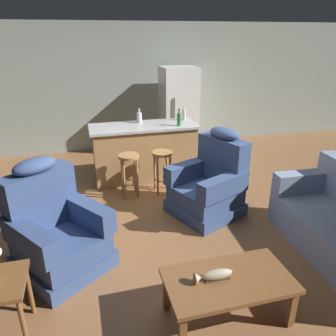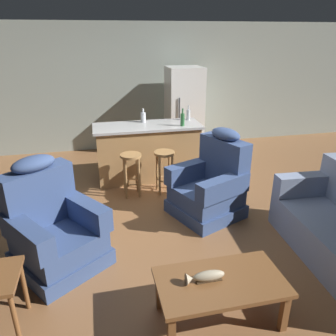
% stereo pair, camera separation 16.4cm
% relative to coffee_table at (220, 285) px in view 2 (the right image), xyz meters
% --- Properties ---
extents(ground_plane, '(12.00, 12.00, 0.00)m').
position_rel_coffee_table_xyz_m(ground_plane, '(-0.09, 1.87, -0.36)').
color(ground_plane, brown).
extents(back_wall, '(12.00, 0.05, 2.60)m').
position_rel_coffee_table_xyz_m(back_wall, '(-0.09, 4.99, 0.94)').
color(back_wall, '#939E93').
rests_on(back_wall, ground_plane).
extents(coffee_table, '(1.10, 0.60, 0.42)m').
position_rel_coffee_table_xyz_m(coffee_table, '(0.00, 0.00, 0.00)').
color(coffee_table, brown).
rests_on(coffee_table, ground_plane).
extents(fish_figurine, '(0.34, 0.10, 0.10)m').
position_rel_coffee_table_xyz_m(fish_figurine, '(-0.13, 0.03, 0.10)').
color(fish_figurine, '#4C3823').
rests_on(fish_figurine, coffee_table).
extents(recliner_near_lamp, '(1.17, 1.17, 1.20)m').
position_rel_coffee_table_xyz_m(recliner_near_lamp, '(-1.47, 1.13, 0.06)').
color(recliner_near_lamp, '#384C7A').
rests_on(recliner_near_lamp, ground_plane).
extents(recliner_near_island, '(1.10, 1.10, 1.20)m').
position_rel_coffee_table_xyz_m(recliner_near_island, '(0.55, 1.79, 0.06)').
color(recliner_near_island, '#384C7A').
rests_on(recliner_near_island, ground_plane).
extents(kitchen_island, '(1.80, 0.70, 0.95)m').
position_rel_coffee_table_xyz_m(kitchen_island, '(-0.09, 3.22, 0.11)').
color(kitchen_island, '#AD7F4C').
rests_on(kitchen_island, ground_plane).
extents(bar_stool_left, '(0.32, 0.32, 0.68)m').
position_rel_coffee_table_xyz_m(bar_stool_left, '(-0.45, 2.59, 0.11)').
color(bar_stool_left, '#A87A47').
rests_on(bar_stool_left, ground_plane).
extents(bar_stool_right, '(0.32, 0.32, 0.68)m').
position_rel_coffee_table_xyz_m(bar_stool_right, '(0.07, 2.59, 0.11)').
color(bar_stool_right, '#A87A47').
rests_on(bar_stool_right, ground_plane).
extents(refrigerator, '(0.70, 0.69, 1.76)m').
position_rel_coffee_table_xyz_m(refrigerator, '(0.88, 4.42, 0.52)').
color(refrigerator, white).
rests_on(refrigerator, ground_plane).
extents(bottle_tall_green, '(0.09, 0.09, 0.24)m').
position_rel_coffee_table_xyz_m(bottle_tall_green, '(-0.12, 3.42, 0.68)').
color(bottle_tall_green, silver).
rests_on(bottle_tall_green, kitchen_island).
extents(bottle_short_amber, '(0.07, 0.07, 0.26)m').
position_rel_coffee_table_xyz_m(bottle_short_amber, '(0.68, 3.40, 0.68)').
color(bottle_short_amber, silver).
rests_on(bottle_short_amber, kitchen_island).
extents(bottle_wine_dark, '(0.07, 0.07, 0.29)m').
position_rel_coffee_table_xyz_m(bottle_wine_dark, '(0.47, 3.03, 0.70)').
color(bottle_wine_dark, '#2D6B38').
rests_on(bottle_wine_dark, kitchen_island).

